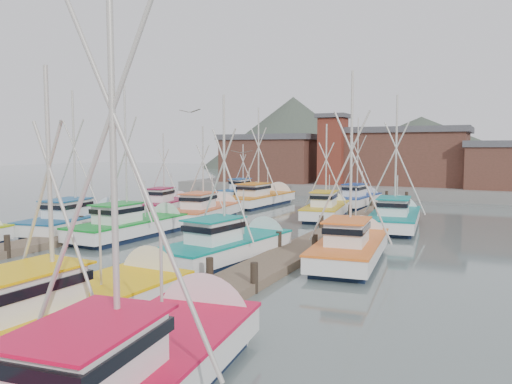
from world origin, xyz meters
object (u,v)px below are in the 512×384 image
at_px(boat_4, 135,226).
at_px(boat_12, 262,198).
at_px(boat_1, 75,307).
at_px(boat_8, 207,211).
at_px(lookout_tower, 333,149).

bearing_deg(boat_4, boat_12, 92.39).
relative_size(boat_1, boat_12, 0.95).
xyz_separation_m(boat_8, boat_12, (-0.47, 11.09, 0.01)).
distance_m(boat_1, boat_8, 23.76).
bearing_deg(boat_1, lookout_tower, 100.48).
distance_m(boat_4, boat_8, 8.39).
distance_m(lookout_tower, boat_4, 34.60).
xyz_separation_m(lookout_tower, boat_4, (-2.26, -34.18, -4.87)).
height_order(lookout_tower, boat_4, lookout_tower).
bearing_deg(boat_8, lookout_tower, 78.17).
distance_m(boat_1, boat_4, 16.37).
relative_size(boat_8, boat_12, 0.90).
relative_size(lookout_tower, boat_12, 0.81).
bearing_deg(lookout_tower, boat_4, -93.79).
bearing_deg(boat_4, lookout_tower, 87.77).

